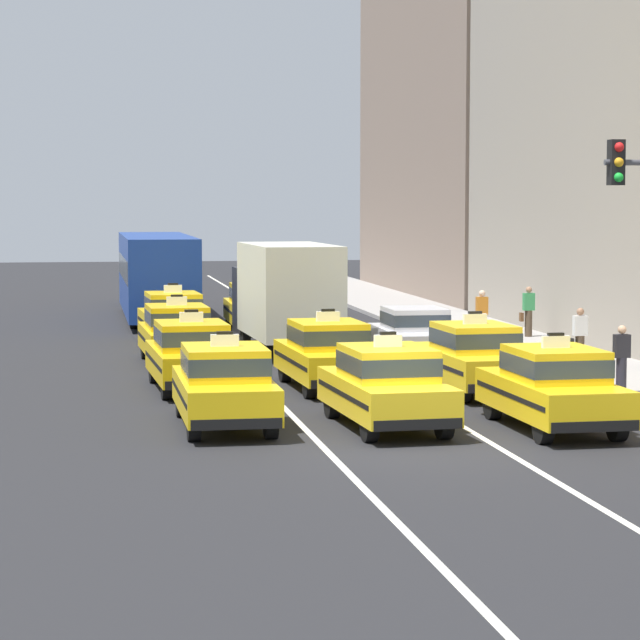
% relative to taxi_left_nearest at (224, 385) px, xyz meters
% --- Properties ---
extents(ground_plane, '(160.00, 160.00, 0.00)m').
position_rel_taxi_left_nearest_xyz_m(ground_plane, '(3.17, -2.96, -0.88)').
color(ground_plane, '#232326').
extents(lane_stripe_left_center, '(0.14, 80.00, 0.01)m').
position_rel_taxi_left_nearest_xyz_m(lane_stripe_left_center, '(1.57, 17.04, -0.87)').
color(lane_stripe_left_center, silver).
rests_on(lane_stripe_left_center, ground).
extents(lane_stripe_center_right, '(0.14, 80.00, 0.01)m').
position_rel_taxi_left_nearest_xyz_m(lane_stripe_center_right, '(4.77, 17.04, -0.87)').
color(lane_stripe_center_right, silver).
rests_on(lane_stripe_center_right, ground).
extents(sidewalk_curb, '(4.00, 90.00, 0.15)m').
position_rel_taxi_left_nearest_xyz_m(sidewalk_curb, '(10.37, 12.04, -0.80)').
color(sidewalk_curb, '#9E9993').
rests_on(sidewalk_curb, ground).
extents(taxi_left_nearest, '(1.82, 4.56, 1.96)m').
position_rel_taxi_left_nearest_xyz_m(taxi_left_nearest, '(0.00, 0.00, 0.00)').
color(taxi_left_nearest, black).
rests_on(taxi_left_nearest, ground).
extents(taxi_left_second, '(1.99, 4.63, 1.96)m').
position_rel_taxi_left_nearest_xyz_m(taxi_left_second, '(-0.22, 5.72, 0.00)').
color(taxi_left_second, black).
rests_on(taxi_left_second, ground).
extents(taxi_left_third, '(1.97, 4.62, 1.96)m').
position_rel_taxi_left_nearest_xyz_m(taxi_left_third, '(-0.20, 11.16, 0.00)').
color(taxi_left_third, black).
rests_on(taxi_left_third, ground).
extents(taxi_left_fourth, '(2.03, 4.64, 1.96)m').
position_rel_taxi_left_nearest_xyz_m(taxi_left_fourth, '(0.04, 16.53, 0.00)').
color(taxi_left_fourth, black).
rests_on(taxi_left_fourth, ground).
extents(bus_left_fifth, '(2.57, 11.21, 3.22)m').
position_rel_taxi_left_nearest_xyz_m(bus_left_fifth, '(0.04, 25.80, 0.94)').
color(bus_left_fifth, black).
rests_on(bus_left_fifth, ground).
extents(sedan_left_sixth, '(1.99, 4.39, 1.58)m').
position_rel_taxi_left_nearest_xyz_m(sedan_left_sixth, '(0.10, 34.60, -0.03)').
color(sedan_left_sixth, black).
rests_on(sedan_left_sixth, ground).
extents(taxi_center_nearest, '(2.05, 4.65, 1.96)m').
position_rel_taxi_left_nearest_xyz_m(taxi_center_nearest, '(3.19, -0.62, 0.00)').
color(taxi_center_nearest, black).
rests_on(taxi_center_nearest, ground).
extents(taxi_center_second, '(2.00, 4.63, 1.96)m').
position_rel_taxi_left_nearest_xyz_m(taxi_center_second, '(3.03, 5.38, 0.00)').
color(taxi_center_second, black).
rests_on(taxi_center_second, ground).
extents(box_truck_center_third, '(2.52, 7.05, 3.27)m').
position_rel_taxi_left_nearest_xyz_m(box_truck_center_third, '(3.21, 13.78, 0.90)').
color(box_truck_center_third, black).
rests_on(box_truck_center_third, ground).
extents(taxi_center_fourth, '(1.88, 4.58, 1.96)m').
position_rel_taxi_left_nearest_xyz_m(taxi_center_fourth, '(3.16, 20.76, 0.00)').
color(taxi_center_fourth, black).
rests_on(taxi_center_fourth, ground).
extents(taxi_right_nearest, '(1.93, 4.60, 1.96)m').
position_rel_taxi_left_nearest_xyz_m(taxi_right_nearest, '(6.42, -1.38, 0.00)').
color(taxi_right_nearest, black).
rests_on(taxi_right_nearest, ground).
extents(taxi_right_second, '(2.01, 4.64, 1.96)m').
position_rel_taxi_left_nearest_xyz_m(taxi_right_second, '(6.32, 4.10, 0.00)').
color(taxi_right_second, black).
rests_on(taxi_right_second, ground).
extents(sedan_right_third, '(1.76, 4.30, 1.58)m').
position_rel_taxi_left_nearest_xyz_m(sedan_right_third, '(6.34, 10.19, -0.03)').
color(sedan_right_third, black).
rests_on(sedan_right_third, ground).
extents(pedestrian_near_crosswalk, '(0.47, 0.24, 1.57)m').
position_rel_taxi_left_nearest_xyz_m(pedestrian_near_crosswalk, '(10.22, 7.61, 0.05)').
color(pedestrian_near_crosswalk, '#473828').
rests_on(pedestrian_near_crosswalk, sidewalk_curb).
extents(pedestrian_mid_block, '(0.36, 0.24, 1.57)m').
position_rel_taxi_left_nearest_xyz_m(pedestrian_mid_block, '(9.38, 2.50, 0.06)').
color(pedestrian_mid_block, '#23232D').
rests_on(pedestrian_mid_block, sidewalk_curb).
extents(pedestrian_by_storefront, '(0.36, 0.24, 1.57)m').
position_rel_taxi_left_nearest_xyz_m(pedestrian_by_storefront, '(9.67, 14.99, 0.07)').
color(pedestrian_by_storefront, '#23232D').
rests_on(pedestrian_by_storefront, sidewalk_curb).
extents(pedestrian_far_corner, '(0.47, 0.24, 1.62)m').
position_rel_taxi_left_nearest_xyz_m(pedestrian_far_corner, '(11.46, 15.79, 0.08)').
color(pedestrian_far_corner, '#473828').
rests_on(pedestrian_far_corner, sidewalk_curb).
extents(fire_hydrant, '(0.36, 0.22, 0.73)m').
position_rel_taxi_left_nearest_xyz_m(fire_hydrant, '(8.85, 2.47, -0.33)').
color(fire_hydrant, red).
rests_on(fire_hydrant, sidewalk_curb).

